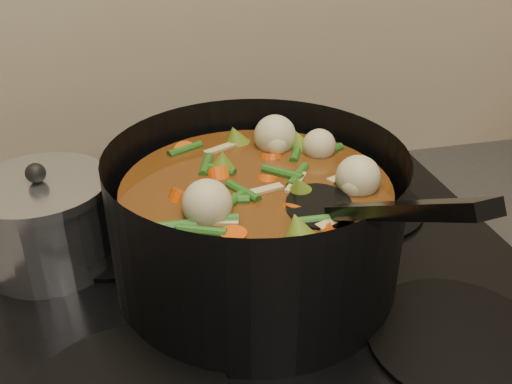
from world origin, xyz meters
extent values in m
cube|color=black|center=(0.00, 1.93, 0.89)|extent=(2.64, 0.64, 0.05)
cube|color=black|center=(0.00, 1.93, 0.92)|extent=(0.62, 0.54, 0.02)
cylinder|color=black|center=(0.16, 1.80, 0.93)|extent=(0.18, 0.18, 0.01)
cylinder|color=black|center=(-0.16, 2.06, 0.93)|extent=(0.18, 0.18, 0.01)
cylinder|color=black|center=(0.16, 2.06, 0.93)|extent=(0.18, 0.18, 0.01)
cylinder|color=black|center=(-0.01, 1.95, 1.01)|extent=(0.32, 0.32, 0.15)
cylinder|color=black|center=(-0.01, 1.95, 0.94)|extent=(0.31, 0.31, 0.01)
cylinder|color=#5D2F10|center=(-0.01, 1.95, 0.99)|extent=(0.28, 0.28, 0.11)
cylinder|color=red|center=(0.03, 1.95, 1.04)|extent=(0.03, 0.03, 0.03)
cylinder|color=red|center=(0.03, 2.01, 1.04)|extent=(0.04, 0.04, 0.03)
cylinder|color=red|center=(-0.05, 2.04, 1.04)|extent=(0.04, 0.04, 0.03)
cylinder|color=red|center=(-0.07, 1.96, 1.04)|extent=(0.03, 0.04, 0.03)
cylinder|color=red|center=(-0.07, 1.88, 1.04)|extent=(0.04, 0.04, 0.03)
cylinder|color=red|center=(0.00, 1.91, 1.04)|extent=(0.04, 0.04, 0.03)
cylinder|color=red|center=(0.06, 1.93, 1.04)|extent=(0.04, 0.04, 0.03)
cylinder|color=red|center=(0.07, 2.02, 1.04)|extent=(0.04, 0.03, 0.03)
cylinder|color=red|center=(-0.02, 2.00, 1.04)|extent=(0.04, 0.04, 0.03)
cylinder|color=red|center=(-0.09, 1.99, 1.04)|extent=(0.04, 0.04, 0.03)
sphere|color=#C5BB8B|center=(0.06, 1.95, 1.06)|extent=(0.04, 0.04, 0.04)
sphere|color=#C5BB8B|center=(-0.03, 2.01, 1.06)|extent=(0.04, 0.04, 0.04)
sphere|color=#C5BB8B|center=(-0.06, 1.90, 1.06)|extent=(0.04, 0.04, 0.04)
sphere|color=#C5BB8B|center=(0.05, 1.92, 1.06)|extent=(0.04, 0.04, 0.04)
cone|color=olive|center=(0.01, 1.86, 1.05)|extent=(0.04, 0.04, 0.04)
cone|color=olive|center=(0.08, 1.97, 1.05)|extent=(0.04, 0.04, 0.04)
cone|color=olive|center=(-0.03, 2.03, 1.05)|extent=(0.04, 0.04, 0.04)
cone|color=olive|center=(-0.09, 1.92, 1.05)|extent=(0.04, 0.04, 0.04)
cone|color=olive|center=(0.03, 1.87, 1.05)|extent=(0.04, 0.04, 0.04)
cylinder|color=#25601C|center=(0.02, 1.98, 1.05)|extent=(0.01, 0.04, 0.01)
cylinder|color=#25601C|center=(-0.02, 2.05, 1.05)|extent=(0.04, 0.03, 0.01)
cylinder|color=#25601C|center=(-0.08, 2.00, 1.05)|extent=(0.04, 0.02, 0.01)
cylinder|color=#25601C|center=(-0.07, 1.94, 1.05)|extent=(0.03, 0.04, 0.01)
cylinder|color=#25601C|center=(-0.04, 1.91, 1.05)|extent=(0.03, 0.04, 0.01)
cylinder|color=#25601C|center=(0.01, 1.84, 1.05)|extent=(0.04, 0.02, 0.01)
cylinder|color=#25601C|center=(0.07, 1.90, 1.05)|extent=(0.04, 0.03, 0.01)
cylinder|color=#25601C|center=(0.06, 1.97, 1.05)|extent=(0.01, 0.04, 0.01)
cylinder|color=#25601C|center=(0.01, 1.99, 1.05)|extent=(0.04, 0.03, 0.01)
cylinder|color=#25601C|center=(-0.04, 2.05, 1.05)|extent=(0.04, 0.02, 0.01)
cylinder|color=#25601C|center=(-0.09, 1.98, 1.05)|extent=(0.03, 0.04, 0.01)
cylinder|color=#25601C|center=(-0.07, 1.92, 1.05)|extent=(0.03, 0.04, 0.01)
cylinder|color=#25601C|center=(-0.02, 1.90, 1.05)|extent=(0.04, 0.02, 0.01)
cylinder|color=#25601C|center=(0.04, 1.85, 1.05)|extent=(0.04, 0.03, 0.01)
cube|color=tan|center=(-0.08, 1.97, 1.05)|extent=(0.05, 0.01, 0.00)
cube|color=tan|center=(-0.04, 1.88, 1.05)|extent=(0.02, 0.05, 0.00)
cube|color=tan|center=(0.05, 1.90, 1.05)|extent=(0.04, 0.03, 0.00)
cube|color=tan|center=(0.05, 2.00, 1.05)|extent=(0.04, 0.04, 0.00)
cube|color=tan|center=(-0.05, 2.01, 1.05)|extent=(0.03, 0.04, 0.00)
cube|color=tan|center=(-0.08, 1.91, 1.05)|extent=(0.05, 0.02, 0.00)
ellipsoid|color=black|center=(0.04, 1.89, 1.05)|extent=(0.09, 0.10, 0.01)
cube|color=black|center=(0.06, 1.78, 1.10)|extent=(0.05, 0.19, 0.11)
cylinder|color=silver|center=(-0.23, 2.03, 0.98)|extent=(0.15, 0.15, 0.09)
cylinder|color=silver|center=(-0.23, 2.03, 1.03)|extent=(0.15, 0.15, 0.01)
sphere|color=black|center=(-0.23, 2.03, 1.05)|extent=(0.02, 0.02, 0.02)
camera|label=1|loc=(-0.13, 1.44, 1.33)|focal=40.00mm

